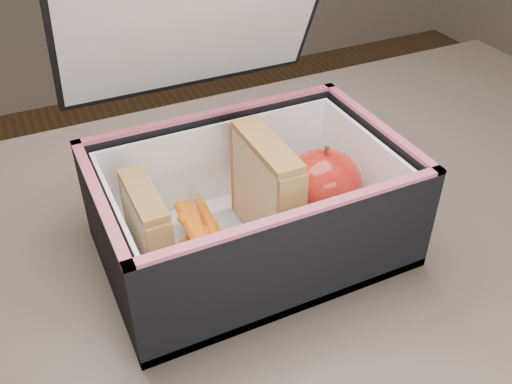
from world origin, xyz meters
TOP-DOWN VIEW (x-y plane):
  - kitchen_table at (0.00, 0.00)m, footprint 1.20×0.80m
  - lunch_bag at (-0.03, 0.06)m, footprint 0.30×0.28m
  - plastic_tub at (-0.08, 0.05)m, footprint 0.16×0.12m
  - sandwich_left at (-0.14, 0.05)m, footprint 0.02×0.09m
  - sandwich_right at (-0.02, 0.05)m, footprint 0.03×0.10m
  - carrot_sticks at (-0.09, 0.04)m, footprint 0.05×0.16m
  - paper_napkin at (0.05, 0.06)m, footprint 0.08×0.09m
  - red_apple at (0.05, 0.05)m, footprint 0.09×0.09m

SIDE VIEW (x-z plane):
  - kitchen_table at x=0.00m, z-range 0.28..1.03m
  - paper_napkin at x=0.05m, z-range 0.76..0.77m
  - carrot_sticks at x=-0.09m, z-range 0.77..0.80m
  - plastic_tub at x=-0.08m, z-range 0.76..0.83m
  - red_apple at x=0.05m, z-range 0.77..0.85m
  - sandwich_left at x=-0.14m, z-range 0.77..0.86m
  - lunch_bag at x=-0.03m, z-range 0.67..0.96m
  - sandwich_right at x=-0.02m, z-range 0.77..0.88m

